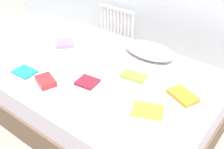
{
  "coord_description": "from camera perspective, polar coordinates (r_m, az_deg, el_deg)",
  "views": [
    {
      "loc": [
        1.29,
        -1.63,
        1.91
      ],
      "look_at": [
        0.0,
        0.05,
        0.48
      ],
      "focal_mm": 44.16,
      "sensor_mm": 36.0,
      "label": 1
    }
  ],
  "objects": [
    {
      "name": "textbook_red",
      "position": [
        2.46,
        -13.58,
        -1.33
      ],
      "size": [
        0.23,
        0.2,
        0.05
      ],
      "primitive_type": "cube",
      "rotation": [
        0.0,
        0.0,
        -0.37
      ],
      "color": "red",
      "rests_on": "bed"
    },
    {
      "name": "ground_plane",
      "position": [
        2.82,
        -0.63,
        -8.57
      ],
      "size": [
        8.0,
        8.0,
        0.0
      ],
      "primitive_type": "plane",
      "color": "#9E998E"
    },
    {
      "name": "textbook_teal",
      "position": [
        2.66,
        -17.64,
        0.52
      ],
      "size": [
        0.21,
        0.16,
        0.02
      ],
      "primitive_type": "cube",
      "rotation": [
        0.0,
        0.0,
        0.05
      ],
      "color": "teal",
      "rests_on": "bed"
    },
    {
      "name": "textbook_lime",
      "position": [
        2.47,
        4.54,
        -0.35
      ],
      "size": [
        0.24,
        0.15,
        0.03
      ],
      "primitive_type": "cube",
      "rotation": [
        0.0,
        0.0,
        0.13
      ],
      "color": "#8CC638",
      "rests_on": "bed"
    },
    {
      "name": "pillow",
      "position": [
        2.8,
        7.78,
        4.9
      ],
      "size": [
        0.53,
        0.3,
        0.12
      ],
      "primitive_type": "ellipsoid",
      "color": "white",
      "rests_on": "bed"
    },
    {
      "name": "textbook_white",
      "position": [
        1.92,
        6.46,
        -12.68
      ],
      "size": [
        0.19,
        0.17,
        0.04
      ],
      "primitive_type": "cube",
      "rotation": [
        0.0,
        0.0,
        0.11
      ],
      "color": "white",
      "rests_on": "bed"
    },
    {
      "name": "radiator",
      "position": [
        3.85,
        0.9,
        10.2
      ],
      "size": [
        0.57,
        0.04,
        0.5
      ],
      "color": "white",
      "rests_on": "ground"
    },
    {
      "name": "textbook_pink",
      "position": [
        3.05,
        -9.7,
        6.44
      ],
      "size": [
        0.27,
        0.27,
        0.04
      ],
      "primitive_type": "cube",
      "rotation": [
        0.0,
        0.0,
        -0.79
      ],
      "color": "pink",
      "rests_on": "bed"
    },
    {
      "name": "textbook_yellow",
      "position": [
        2.13,
        7.43,
        -7.39
      ],
      "size": [
        0.28,
        0.25,
        0.02
      ],
      "primitive_type": "cube",
      "rotation": [
        0.0,
        0.0,
        0.41
      ],
      "color": "yellow",
      "rests_on": "bed"
    },
    {
      "name": "bed",
      "position": [
        2.66,
        -0.66,
        -4.64
      ],
      "size": [
        2.0,
        1.5,
        0.5
      ],
      "color": "brown",
      "rests_on": "ground"
    },
    {
      "name": "textbook_maroon",
      "position": [
        2.41,
        -5.13,
        -1.57
      ],
      "size": [
        0.2,
        0.19,
        0.02
      ],
      "primitive_type": "cube",
      "rotation": [
        0.0,
        0.0,
        0.13
      ],
      "color": "maroon",
      "rests_on": "bed"
    },
    {
      "name": "textbook_orange",
      "position": [
        2.31,
        14.47,
        -4.27
      ],
      "size": [
        0.28,
        0.23,
        0.03
      ],
      "primitive_type": "cube",
      "rotation": [
        0.0,
        0.0,
        -0.4
      ],
      "color": "orange",
      "rests_on": "bed"
    }
  ]
}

